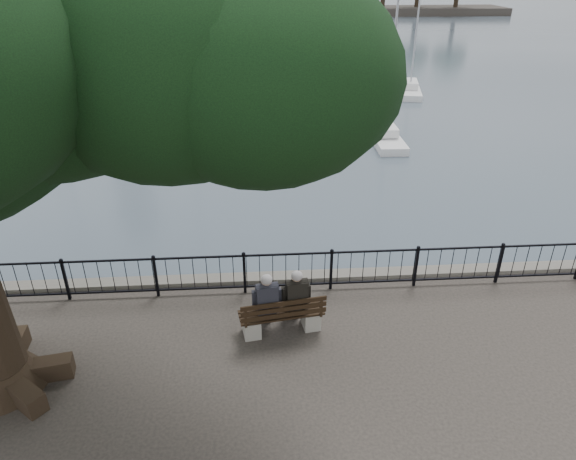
{
  "coord_description": "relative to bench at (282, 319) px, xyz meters",
  "views": [
    {
      "loc": [
        -0.7,
        -7.45,
        6.88
      ],
      "look_at": [
        0.0,
        2.5,
        1.6
      ],
      "focal_mm": 32.0,
      "sensor_mm": 36.0,
      "label": 1
    }
  ],
  "objects": [
    {
      "name": "harbor",
      "position": [
        0.23,
        1.98,
        -0.82
      ],
      "size": [
        260.0,
        260.0,
        1.2
      ],
      "color": "#5C5851",
      "rests_on": "ground"
    },
    {
      "name": "railing",
      "position": [
        0.23,
        1.48,
        0.24
      ],
      "size": [
        22.06,
        0.06,
        1.0
      ],
      "color": "black",
      "rests_on": "ground"
    },
    {
      "name": "bench",
      "position": [
        0.0,
        0.0,
        0.0
      ],
      "size": [
        1.8,
        0.79,
        0.92
      ],
      "color": "gray",
      "rests_on": "ground"
    },
    {
      "name": "person_left",
      "position": [
        -0.32,
        0.05,
        0.35
      ],
      "size": [
        0.47,
        0.76,
        1.46
      ],
      "color": "black",
      "rests_on": "ground"
    },
    {
      "name": "person_right",
      "position": [
        0.28,
        0.15,
        0.35
      ],
      "size": [
        0.47,
        0.76,
        1.46
      ],
      "color": "black",
      "rests_on": "ground"
    },
    {
      "name": "lion_monument",
      "position": [
        2.23,
        48.91,
        0.94
      ],
      "size": [
        6.12,
        6.12,
        9.0
      ],
      "color": "#5C5851",
      "rests_on": "ground"
    },
    {
      "name": "sailboat_a",
      "position": [
        -9.48,
        15.81,
        -1.03
      ],
      "size": [
        1.83,
        5.11,
        9.18
      ],
      "color": "white",
      "rests_on": "ground"
    },
    {
      "name": "sailboat_b",
      "position": [
        -3.73,
        18.87,
        -0.97
      ],
      "size": [
        2.01,
        5.68,
        12.12
      ],
      "color": "white",
      "rests_on": "ground"
    },
    {
      "name": "sailboat_c",
      "position": [
        5.92,
        15.41,
        -1.0
      ],
      "size": [
        1.4,
        4.71,
        9.94
      ],
      "color": "white",
      "rests_on": "ground"
    },
    {
      "name": "sailboat_d",
      "position": [
        9.91,
        25.26,
        -1.04
      ],
      "size": [
        2.45,
        5.2,
        8.77
      ],
      "color": "white",
      "rests_on": "ground"
    },
    {
      "name": "sailboat_e",
      "position": [
        -14.62,
        27.54,
        -0.97
      ],
      "size": [
        3.48,
        6.34,
        12.84
      ],
      "color": "white",
      "rests_on": "ground"
    },
    {
      "name": "sailboat_f",
      "position": [
        2.02,
        35.31,
        -1.01
      ],
      "size": [
        3.29,
        5.39,
        10.46
      ],
      "color": "white",
      "rests_on": "ground"
    },
    {
      "name": "sailboat_g",
      "position": [
        9.13,
        38.11,
        -1.01
      ],
      "size": [
        1.73,
        5.5,
        10.62
      ],
      "color": "white",
      "rests_on": "ground"
    },
    {
      "name": "sailboat_h",
      "position": [
        -2.02,
        41.72,
        -0.93
      ],
      "size": [
        3.14,
        5.58,
        13.38
      ],
      "color": "white",
      "rests_on": "ground"
    },
    {
      "name": "sailboat_i",
      "position": [
        -6.39,
        17.75,
        -0.97
      ],
      "size": [
        2.09,
        5.25,
        11.59
      ],
      "color": "white",
      "rests_on": "ground"
    },
    {
      "name": "sailboat_j",
      "position": [
        2.47,
        38.38,
        -1.0
      ],
      "size": [
        3.3,
        5.22,
        10.37
      ],
      "color": "white",
      "rests_on": "ground"
    }
  ]
}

